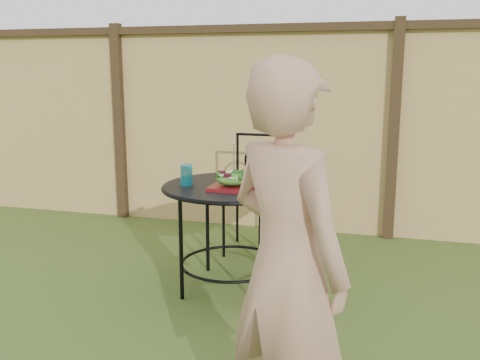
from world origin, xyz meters
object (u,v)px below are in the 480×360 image
Objects in this scene: diner at (287,266)px; patio_table at (232,205)px; patio_chair at (256,190)px; salad_plate at (233,187)px.

patio_table is at bearing -31.37° from diner.
patio_chair is 3.52× the size of salad_plate.
patio_chair reaches higher than salad_plate.
patio_table is 0.19m from salad_plate.
patio_table is 0.84m from patio_chair.
patio_chair is 0.98m from salad_plate.
diner is (0.64, -1.47, 0.18)m from patio_table.
diner reaches higher than patio_chair.
diner is at bearing -73.56° from patio_chair.
salad_plate is (0.04, -0.11, 0.15)m from patio_table.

